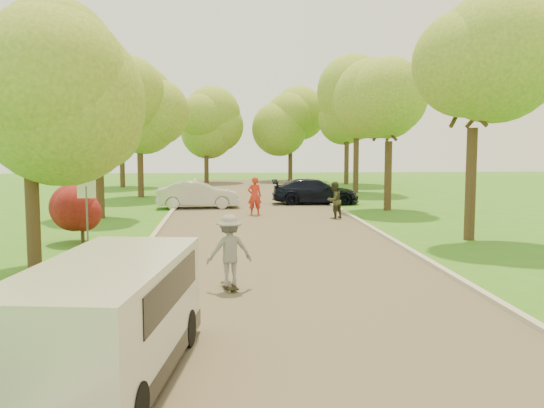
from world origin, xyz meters
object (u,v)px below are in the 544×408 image
object	(u,v)px
silver_sedan	(198,195)
person_striped	(255,196)
minivan	(108,318)
dark_sedan	(315,192)
street_sign	(87,200)
skateboarder	(229,250)
person_olive	(334,200)
longboard	(230,286)

from	to	relation	value
silver_sedan	person_striped	bearing A→B (deg)	-141.49
minivan	dark_sedan	world-z (taller)	minivan
street_sign	skateboarder	distance (m)	6.97
street_sign	person_olive	size ratio (longest dim) A/B	1.34
street_sign	person_striped	distance (m)	10.20
silver_sedan	person_olive	world-z (taller)	person_olive
dark_sedan	person_striped	world-z (taller)	person_striped
dark_sedan	minivan	bearing A→B (deg)	167.65
silver_sedan	longboard	xyz separation A→B (m)	(1.44, -17.05, -0.59)
skateboarder	person_striped	distance (m)	13.97
minivan	skateboarder	size ratio (longest dim) A/B	2.95
dark_sedan	longboard	distance (m)	19.20
person_olive	street_sign	bearing A→B (deg)	-0.96
minivan	skateboarder	world-z (taller)	skateboarder
person_striped	street_sign	bearing A→B (deg)	51.36
street_sign	silver_sedan	xyz separation A→B (m)	(2.91, 11.64, -0.88)
street_sign	skateboarder	size ratio (longest dim) A/B	1.34
dark_sedan	silver_sedan	bearing A→B (deg)	107.01
person_striped	dark_sedan	bearing A→B (deg)	-131.97
dark_sedan	street_sign	bearing A→B (deg)	148.36
minivan	person_striped	xyz separation A→B (m)	(3.00, 19.02, -0.02)
street_sign	dark_sedan	distance (m)	16.05
skateboarder	person_olive	bearing A→B (deg)	-124.21
street_sign	longboard	world-z (taller)	street_sign
silver_sedan	dark_sedan	xyz separation A→B (m)	(6.19, 1.55, -0.01)
street_sign	dark_sedan	size ratio (longest dim) A/B	0.47
person_striped	longboard	bearing A→B (deg)	79.58
minivan	person_olive	distance (m)	18.65
street_sign	person_striped	world-z (taller)	street_sign
silver_sedan	person_olive	bearing A→B (deg)	-129.51
dark_sedan	skateboarder	bearing A→B (deg)	168.62
minivan	person_striped	world-z (taller)	person_striped
person_olive	silver_sedan	bearing A→B (deg)	-76.13
dark_sedan	longboard	bearing A→B (deg)	168.62
street_sign	silver_sedan	world-z (taller)	street_sign
longboard	person_olive	size ratio (longest dim) A/B	0.53
minivan	silver_sedan	size ratio (longest dim) A/B	1.16
street_sign	person_olive	world-z (taller)	street_sign
skateboarder	minivan	bearing A→B (deg)	57.56
minivan	longboard	xyz separation A→B (m)	(1.74, 5.11, -0.81)
street_sign	person_olive	distance (m)	11.42
longboard	skateboarder	bearing A→B (deg)	-103.65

